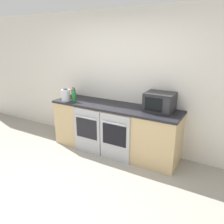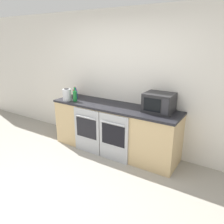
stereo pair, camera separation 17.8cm
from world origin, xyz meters
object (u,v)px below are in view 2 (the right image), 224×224
(oven_left, at_px, (87,131))
(bottle_red, at_px, (75,93))
(bottle_blue, at_px, (76,94))
(kettle, at_px, (67,95))
(oven_right, at_px, (113,138))
(microwave, at_px, (159,103))
(bottle_green, at_px, (75,96))

(oven_left, bearing_deg, bottle_red, 146.03)
(oven_left, xyz_separation_m, bottle_red, (-0.63, 0.43, 0.56))
(bottle_red, distance_m, bottle_blue, 0.12)
(kettle, bearing_deg, bottle_blue, 79.22)
(bottle_red, bearing_deg, oven_right, -19.23)
(microwave, distance_m, kettle, 1.81)
(oven_right, distance_m, kettle, 1.31)
(microwave, relative_size, kettle, 1.98)
(oven_right, xyz_separation_m, microwave, (0.62, 0.42, 0.63))
(oven_left, distance_m, bottle_blue, 0.85)
(oven_left, height_order, bottle_blue, bottle_blue)
(oven_right, height_order, bottle_red, bottle_red)
(oven_right, relative_size, bottle_green, 3.11)
(kettle, bearing_deg, oven_left, -12.73)
(oven_left, bearing_deg, bottle_green, 156.94)
(oven_left, bearing_deg, bottle_blue, 147.27)
(oven_right, relative_size, kettle, 3.56)
(oven_right, distance_m, microwave, 0.98)
(oven_left, relative_size, bottle_blue, 3.85)
(microwave, xyz_separation_m, bottle_green, (-1.62, -0.25, -0.05))
(microwave, relative_size, bottle_green, 1.72)
(bottle_green, relative_size, bottle_blue, 1.24)
(oven_right, bearing_deg, bottle_blue, 162.95)
(kettle, bearing_deg, bottle_red, 100.38)
(oven_right, relative_size, microwave, 1.80)
(microwave, relative_size, bottle_blue, 2.14)
(bottle_green, height_order, kettle, bottle_green)
(bottle_blue, relative_size, kettle, 0.92)
(bottle_red, relative_size, bottle_blue, 0.97)
(bottle_green, bearing_deg, microwave, 8.70)
(oven_left, xyz_separation_m, microwave, (1.21, 0.42, 0.63))
(microwave, xyz_separation_m, kettle, (-1.79, -0.29, -0.04))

